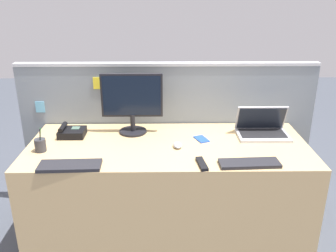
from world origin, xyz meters
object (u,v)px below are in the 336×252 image
desktop_monitor (132,100)px  tv_remote (202,164)px  keyboard_main (249,163)px  pen_cup (40,145)px  keyboard_spare (70,166)px  cell_phone_blue_case (201,139)px  desk_phone (71,132)px  computer_mouse_right_hand (178,145)px  laptop (262,128)px

desktop_monitor → tv_remote: size_ratio=2.71×
keyboard_main → pen_cup: pen_cup is taller
keyboard_spare → cell_phone_blue_case: 0.96m
pen_cup → keyboard_spare: bearing=-43.1°
desk_phone → tv_remote: 1.05m
keyboard_spare → cell_phone_blue_case: (0.86, 0.42, -0.01)m
computer_mouse_right_hand → tv_remote: 0.31m
keyboard_main → cell_phone_blue_case: 0.48m
desktop_monitor → tv_remote: (0.48, -0.56, -0.25)m
laptop → cell_phone_blue_case: laptop is taller
keyboard_main → computer_mouse_right_hand: bearing=145.2°
laptop → cell_phone_blue_case: (-0.46, -0.09, -0.05)m
desktop_monitor → tv_remote: bearing=-49.6°
desk_phone → cell_phone_blue_case: 0.97m
laptop → desk_phone: size_ratio=1.98×
keyboard_spare → desk_phone: bearing=100.0°
keyboard_main → keyboard_spare: same height
pen_cup → laptop: bearing=9.7°
desktop_monitor → laptop: 1.00m
laptop → desktop_monitor: bearing=176.1°
computer_mouse_right_hand → keyboard_spare: bearing=-160.1°
desk_phone → keyboard_spare: (0.11, -0.50, -0.02)m
computer_mouse_right_hand → cell_phone_blue_case: computer_mouse_right_hand is taller
laptop → keyboard_spare: 1.42m
desktop_monitor → laptop: bearing=-3.9°
desktop_monitor → cell_phone_blue_case: (0.51, -0.15, -0.25)m
computer_mouse_right_hand → pen_cup: (-0.94, -0.05, 0.03)m
computer_mouse_right_hand → laptop: bearing=15.5°
desktop_monitor → keyboard_spare: size_ratio=1.19×
keyboard_main → computer_mouse_right_hand: size_ratio=3.81×
desktop_monitor → keyboard_main: desktop_monitor is taller
keyboard_spare → pen_cup: pen_cup is taller
keyboard_spare → tv_remote: (0.83, 0.02, -0.00)m
computer_mouse_right_hand → cell_phone_blue_case: 0.22m
keyboard_main → pen_cup: size_ratio=2.16×
tv_remote → keyboard_spare: bearing=172.9°
desk_phone → cell_phone_blue_case: (0.97, -0.08, -0.03)m
keyboard_main → tv_remote: (-0.30, 0.00, -0.00)m
keyboard_spare → desktop_monitor: bearing=56.8°
desktop_monitor → laptop: (0.98, -0.07, -0.20)m
laptop → computer_mouse_right_hand: size_ratio=3.76×
keyboard_main → pen_cup: 1.40m
cell_phone_blue_case → desktop_monitor: bearing=141.2°
desktop_monitor → desk_phone: 0.51m
laptop → keyboard_main: laptop is taller
computer_mouse_right_hand → tv_remote: (0.14, -0.27, -0.01)m
desktop_monitor → pen_cup: desktop_monitor is taller
laptop → tv_remote: 0.70m
laptop → tv_remote: (-0.50, -0.49, -0.04)m
desk_phone → keyboard_spare: bearing=-78.0°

